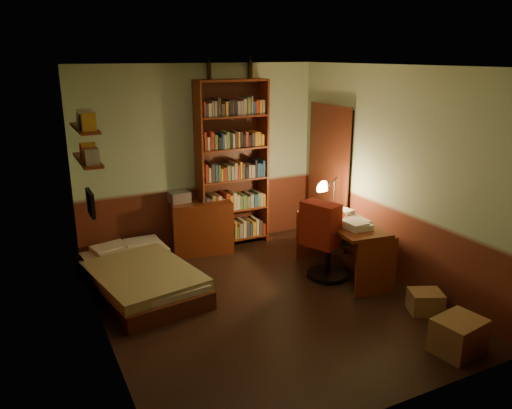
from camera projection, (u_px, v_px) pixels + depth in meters
name	position (u px, v px, depth m)	size (l,w,h in m)	color
floor	(266.00, 303.00, 5.68)	(3.50, 4.00, 0.02)	black
ceiling	(267.00, 65.00, 4.93)	(3.50, 4.00, 0.02)	silver
wall_back	(200.00, 159.00, 7.03)	(3.50, 0.02, 2.60)	#9BB592
wall_left	(96.00, 216.00, 4.55)	(0.02, 4.00, 2.60)	#9BB592
wall_right	(395.00, 175.00, 6.06)	(0.02, 4.00, 2.60)	#9BB592
wall_front	(396.00, 259.00, 3.58)	(3.50, 0.02, 2.60)	#9BB592
doorway	(330.00, 177.00, 7.24)	(0.06, 0.90, 2.00)	black
door_trim	(328.00, 177.00, 7.22)	(0.02, 0.98, 2.08)	#421B10
bed	(140.00, 268.00, 5.93)	(0.99, 1.85, 0.55)	#8D9053
dresser	(202.00, 227.00, 7.04)	(0.83, 0.42, 0.74)	#5F2410
mini_stereo	(179.00, 197.00, 6.91)	(0.28, 0.21, 0.15)	#B2B2B7
bookshelf	(232.00, 165.00, 7.10)	(1.02, 0.32, 2.39)	#5F2410
bottle_left	(209.00, 71.00, 6.70)	(0.06, 0.06, 0.21)	black
bottle_right	(250.00, 69.00, 6.95)	(0.07, 0.07, 0.25)	black
desk	(342.00, 247.00, 6.33)	(0.56, 1.36, 0.73)	#5F2410
paper_stack	(342.00, 213.00, 6.33)	(0.19, 0.26, 0.10)	silver
desk_lamp	(334.00, 185.00, 6.70)	(0.18, 0.18, 0.60)	black
office_chair	(329.00, 237.00, 6.19)	(0.54, 0.48, 1.08)	#2E573B
red_jacket	(316.00, 177.00, 5.78)	(0.25, 0.46, 0.54)	#A42519
wall_shelf_lower	(88.00, 160.00, 5.46)	(0.20, 0.90, 0.03)	#5F2410
wall_shelf_upper	(84.00, 128.00, 5.36)	(0.20, 0.90, 0.03)	#5F2410
framed_picture	(90.00, 203.00, 5.10)	(0.04, 0.32, 0.26)	black
cardboard_box_a	(458.00, 336.00, 4.70)	(0.45, 0.36, 0.34)	olive
cardboard_box_b	(425.00, 302.00, 5.44)	(0.34, 0.28, 0.24)	olive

